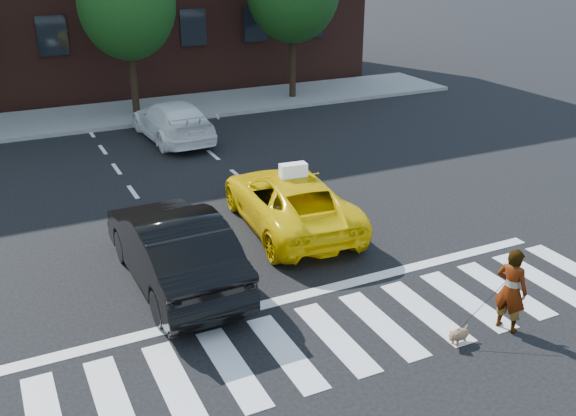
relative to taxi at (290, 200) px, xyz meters
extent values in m
plane|color=black|center=(-1.40, -4.78, -0.69)|extent=(120.00, 120.00, 0.00)
cube|color=silver|center=(-1.40, -4.78, -0.69)|extent=(13.00, 2.40, 0.01)
cube|color=silver|center=(-1.40, -3.18, -0.69)|extent=(12.00, 0.30, 0.01)
cube|color=slate|center=(-1.40, 12.72, -0.62)|extent=(30.00, 4.00, 0.15)
cylinder|color=black|center=(-0.90, 12.22, 1.08)|extent=(0.28, 0.28, 3.55)
ellipsoid|color=#0E360F|center=(-0.90, 12.22, 3.71)|extent=(3.69, 3.69, 4.25)
cylinder|color=black|center=(6.10, 12.22, 1.23)|extent=(0.28, 0.28, 3.85)
imported|color=yellow|center=(0.00, 0.00, 0.00)|extent=(2.73, 5.17, 1.39)
imported|color=black|center=(-3.40, -1.52, 0.11)|extent=(1.81, 4.93, 1.61)
imported|color=white|center=(-0.46, 8.56, 0.00)|extent=(2.17, 4.85, 1.38)
imported|color=#999999|center=(1.59, -5.88, 0.12)|extent=(0.57, 0.69, 1.63)
ellipsoid|color=olive|center=(0.51, -5.86, -0.52)|extent=(0.43, 0.31, 0.22)
sphere|color=olive|center=(0.32, -5.91, -0.46)|extent=(0.20, 0.20, 0.16)
sphere|color=olive|center=(0.26, -5.93, -0.49)|extent=(0.10, 0.10, 0.08)
cylinder|color=olive|center=(0.69, -5.80, -0.46)|extent=(0.12, 0.07, 0.09)
sphere|color=olive|center=(0.31, -5.86, -0.42)|extent=(0.07, 0.07, 0.06)
sphere|color=olive|center=(0.34, -5.96, -0.42)|extent=(0.07, 0.07, 0.06)
cylinder|color=olive|center=(0.41, -5.94, -0.64)|extent=(0.05, 0.05, 0.11)
cylinder|color=olive|center=(0.38, -5.85, -0.64)|extent=(0.05, 0.05, 0.11)
cylinder|color=olive|center=(0.63, -5.87, -0.64)|extent=(0.05, 0.05, 0.11)
cylinder|color=olive|center=(0.60, -5.78, -0.64)|extent=(0.05, 0.05, 0.11)
cube|color=white|center=(0.00, -0.20, 0.85)|extent=(0.67, 0.34, 0.32)
camera|label=1|loc=(-6.43, -13.19, 5.98)|focal=40.00mm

